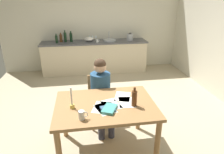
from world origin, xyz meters
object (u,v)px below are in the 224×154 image
at_px(wine_glass_near_sink, 96,36).
at_px(person_seated, 101,91).
at_px(book_magazine, 108,109).
at_px(dining_table, 105,111).
at_px(bottle_wine_red, 65,37).
at_px(stovetop_kettle, 130,37).
at_px(mixing_bowl, 89,39).
at_px(bottle_oil, 57,39).
at_px(bottle_vinegar, 61,38).
at_px(coffee_mug, 82,115).
at_px(book_cookery, 110,109).
at_px(wine_bottle_on_table, 134,98).
at_px(sink_unit, 110,40).
at_px(teacup_on_counter, 97,41).
at_px(candlestick, 72,102).
at_px(wine_glass_by_kettle, 92,37).
at_px(chair_at_table, 100,98).
at_px(bottle_sauce, 71,37).
at_px(wine_glass_back_left, 90,37).

bearing_deg(wine_glass_near_sink, person_seated, -93.12).
bearing_deg(book_magazine, person_seated, 75.15).
distance_m(dining_table, bottle_wine_red, 3.45).
distance_m(person_seated, book_magazine, 0.73).
bearing_deg(stovetop_kettle, bottle_wine_red, 178.01).
height_order(book_magazine, mixing_bowl, mixing_bowl).
distance_m(bottle_oil, stovetop_kettle, 2.05).
relative_size(person_seated, mixing_bowl, 4.55).
bearing_deg(mixing_bowl, bottle_vinegar, 178.16).
height_order(coffee_mug, bottle_oil, bottle_oil).
bearing_deg(bottle_wine_red, book_cookery, -78.31).
relative_size(wine_bottle_on_table, sink_unit, 0.72).
height_order(person_seated, teacup_on_counter, person_seated).
bearing_deg(dining_table, person_seated, 89.20).
bearing_deg(teacup_on_counter, candlestick, -100.67).
bearing_deg(sink_unit, mixing_bowl, 176.42).
relative_size(candlestick, wine_glass_by_kettle, 1.86).
xyz_separation_m(person_seated, coffee_mug, (-0.32, -0.87, 0.14)).
xyz_separation_m(wine_bottle_on_table, bottle_vinegar, (-1.17, 3.46, 0.13)).
bearing_deg(stovetop_kettle, bottle_vinegar, 178.07).
xyz_separation_m(chair_at_table, bottle_vinegar, (-0.81, 2.64, 0.53)).
bearing_deg(wine_glass_near_sink, book_cookery, -92.10).
bearing_deg(teacup_on_counter, dining_table, -93.14).
height_order(bottle_vinegar, bottle_sauce, bottle_sauce).
height_order(dining_table, coffee_mug, coffee_mug).
xyz_separation_m(dining_table, person_seated, (0.01, 0.57, 0.02)).
xyz_separation_m(book_magazine, stovetop_kettle, (1.12, 3.45, 0.22)).
xyz_separation_m(dining_table, sink_unit, (0.55, 3.30, 0.27)).
bearing_deg(bottle_wine_red, dining_table, -78.31).
height_order(book_magazine, wine_glass_by_kettle, wine_glass_by_kettle).
height_order(person_seated, bottle_oil, person_seated).
height_order(book_magazine, wine_glass_near_sink, wine_glass_near_sink).
xyz_separation_m(candlestick, book_cookery, (0.46, -0.12, -0.06)).
bearing_deg(person_seated, sink_unit, 78.86).
distance_m(person_seated, sink_unit, 2.79).
bearing_deg(bottle_wine_red, mixing_bowl, -1.98).
distance_m(person_seated, candlestick, 0.76).
xyz_separation_m(bottle_oil, wine_glass_back_left, (0.90, 0.21, 0.00)).
height_order(candlestick, sink_unit, sink_unit).
bearing_deg(wine_glass_near_sink, teacup_on_counter, -88.48).
relative_size(sink_unit, mixing_bowl, 1.37).
distance_m(wine_bottle_on_table, wine_glass_back_left, 3.57).
relative_size(dining_table, sink_unit, 3.65).
height_order(book_magazine, book_cookery, book_cookery).
bearing_deg(candlestick, bottle_vinegar, 96.49).
relative_size(person_seated, bottle_oil, 4.73).
bearing_deg(wine_glass_back_left, sink_unit, -14.52).
distance_m(person_seated, bottle_vinegar, 2.93).
distance_m(coffee_mug, bottle_wine_red, 3.69).
bearing_deg(candlestick, book_cookery, -14.51).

